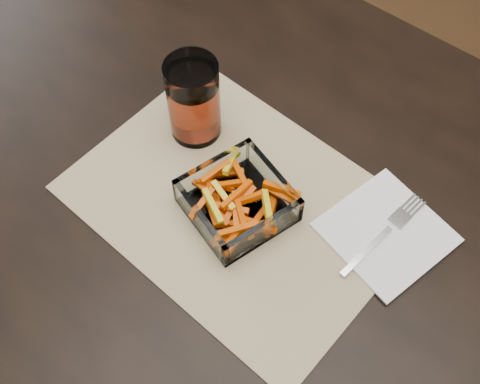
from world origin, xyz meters
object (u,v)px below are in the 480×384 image
object	(u,v)px
dining_table	(293,255)
glass_bowl	(238,202)
tumbler	(194,102)
fork	(386,232)

from	to	relation	value
dining_table	glass_bowl	bearing A→B (deg)	-159.36
tumbler	fork	world-z (taller)	tumbler
glass_bowl	tumbler	size ratio (longest dim) A/B	1.19
dining_table	fork	world-z (taller)	fork
tumbler	fork	xyz separation A→B (m)	(0.32, 0.02, -0.06)
glass_bowl	fork	xyz separation A→B (m)	(0.18, 0.10, -0.02)
glass_bowl	tumbler	xyz separation A→B (m)	(-0.14, 0.07, 0.04)
dining_table	glass_bowl	xyz separation A→B (m)	(-0.08, -0.03, 0.11)
dining_table	fork	bearing A→B (deg)	33.46
dining_table	fork	size ratio (longest dim) A/B	9.41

